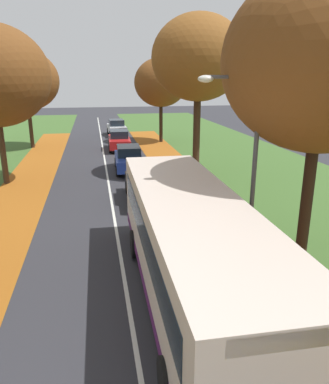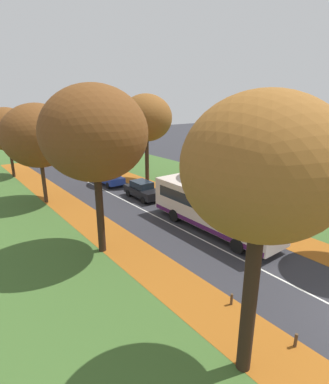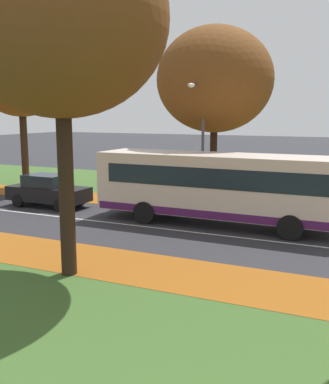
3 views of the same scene
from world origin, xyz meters
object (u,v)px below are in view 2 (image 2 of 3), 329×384
object	(u,v)px
car_red_third_in_line	(80,165)
bollard_second	(296,340)
tree_left_nearest	(263,169)
bus	(214,208)
tree_left_near	(95,134)
car_black_lead	(142,190)
tree_right_near	(239,134)
bollard_third	(232,299)
car_blue_following	(109,177)
tree_right_far	(96,125)
tree_left_mid	(38,136)
tree_left_far	(7,129)
tree_right_mid	(146,118)
streetlamp_right	(218,171)
car_silver_fourth_in_line	(60,156)

from	to	relation	value
car_red_third_in_line	bollard_second	bearing A→B (deg)	-98.80
tree_left_nearest	bus	world-z (taller)	tree_left_nearest
tree_left_near	bus	size ratio (longest dim) A/B	0.94
tree_left_nearest	car_black_lead	bearing A→B (deg)	66.72
tree_right_near	bollard_third	size ratio (longest dim) A/B	15.86
car_black_lead	car_blue_following	distance (m)	6.18
bollard_third	tree_right_far	bearing A→B (deg)	74.15
bollard_second	tree_left_mid	bearing A→B (deg)	95.59
tree_left_mid	tree_left_far	size ratio (longest dim) A/B	1.08
tree_left_far	bus	bearing A→B (deg)	-73.07
tree_left_mid	bollard_third	xyz separation A→B (m)	(2.20, -19.61, -5.64)
tree_right_far	bus	bearing A→B (deg)	-98.43
tree_left_far	tree_right_mid	bearing A→B (deg)	-44.11
tree_left_mid	streetlamp_right	xyz separation A→B (m)	(9.46, -11.93, -2.19)
bollard_third	car_blue_following	world-z (taller)	car_blue_following
tree_left_near	car_blue_following	world-z (taller)	tree_left_near
tree_right_far	streetlamp_right	bearing A→B (deg)	-94.31
bollard_third	streetlamp_right	world-z (taller)	streetlamp_right
car_red_third_in_line	tree_left_near	bearing A→B (deg)	-109.45
bollard_third	car_red_third_in_line	distance (m)	29.26
tree_left_nearest	tree_left_near	size ratio (longest dim) A/B	0.95
tree_right_near	streetlamp_right	bearing A→B (deg)	-177.58
tree_left_far	car_blue_following	distance (m)	13.29
tree_right_mid	tree_right_near	bearing A→B (deg)	-88.54
tree_left_far	car_black_lead	size ratio (longest dim) A/B	1.90
bollard_third	car_blue_following	xyz separation A→B (m)	(5.05, 21.26, 0.53)
bus	car_blue_following	distance (m)	15.17
tree_left_nearest	bus	distance (m)	12.61
bollard_second	car_red_third_in_line	size ratio (longest dim) A/B	0.14
tree_left_far	bus	size ratio (longest dim) A/B	0.77
car_black_lead	car_red_third_in_line	size ratio (longest dim) A/B	1.00
tree_left_near	car_red_third_in_line	xyz separation A→B (m)	(7.27, 20.59, -6.31)
bollard_third	bollard_second	bearing A→B (deg)	-89.56
bollard_second	car_black_lead	world-z (taller)	car_black_lead
tree_left_far	bus	xyz separation A→B (m)	(7.63, -25.07, -3.89)
tree_left_far	tree_left_nearest	bearing A→B (deg)	-89.81
tree_left_far	streetlamp_right	xyz separation A→B (m)	(9.64, -23.51, -1.85)
tree_right_mid	bollard_second	xyz separation A→B (m)	(-9.17, -23.05, -6.64)
tree_left_nearest	car_red_third_in_line	size ratio (longest dim) A/B	2.19
tree_left_far	bollard_third	bearing A→B (deg)	-85.64
tree_left_nearest	tree_left_mid	world-z (taller)	tree_left_nearest
car_silver_fourth_in_line	tree_left_nearest	bearing A→B (deg)	-100.83
bus	car_silver_fourth_in_line	world-z (taller)	bus
car_blue_following	car_red_third_in_line	bearing A→B (deg)	90.66
tree_right_mid	tree_right_far	bearing A→B (deg)	90.45
tree_left_near	bus	world-z (taller)	tree_left_near
tree_left_nearest	streetlamp_right	xyz separation A→B (m)	(9.53, 10.11, -3.38)
tree_left_mid	tree_right_mid	xyz separation A→B (m)	(11.39, 0.37, 1.00)
bollard_second	car_blue_following	xyz separation A→B (m)	(5.03, 24.34, 0.52)
tree_left_near	tree_right_far	size ratio (longest dim) A/B	1.30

